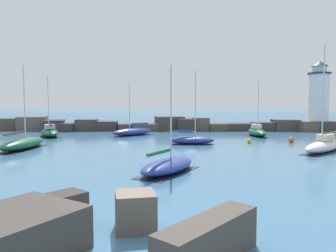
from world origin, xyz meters
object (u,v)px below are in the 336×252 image
sailboat_moored_1 (193,140)px  sailboat_moored_5 (133,132)px  lighthouse (319,101)px  sailboat_moored_3 (50,132)px  sailboat_moored_4 (168,166)px  mooring_buoy_far_side (292,140)px  mooring_buoy_orange_near (250,141)px  sailboat_moored_0 (325,145)px  sailboat_moored_2 (23,143)px  sailboat_moored_6 (257,132)px

sailboat_moored_1 → sailboat_moored_5: (-8.32, 10.52, 0.06)m
lighthouse → sailboat_moored_5: 33.86m
sailboat_moored_1 → sailboat_moored_3: size_ratio=0.97×
sailboat_moored_4 → sailboat_moored_5: 27.38m
lighthouse → sailboat_moored_4: lighthouse is taller
mooring_buoy_far_side → mooring_buoy_orange_near: bearing=-173.0°
sailboat_moored_0 → sailboat_moored_3: size_ratio=1.18×
sailboat_moored_0 → mooring_buoy_orange_near: (-5.88, 7.07, -0.38)m
sailboat_moored_3 → sailboat_moored_5: size_ratio=1.12×
sailboat_moored_0 → sailboat_moored_4: size_ratio=1.41×
mooring_buoy_orange_near → sailboat_moored_1: bearing=-173.2°
sailboat_moored_2 → mooring_buoy_orange_near: 26.22m
sailboat_moored_3 → sailboat_moored_4: 30.52m
sailboat_moored_1 → sailboat_moored_5: bearing=128.3°
sailboat_moored_0 → sailboat_moored_1: size_ratio=1.21×
mooring_buoy_orange_near → sailboat_moored_4: bearing=-120.4°
sailboat_moored_2 → sailboat_moored_1: bearing=13.4°
lighthouse → mooring_buoy_orange_near: bearing=-132.5°
mooring_buoy_orange_near → lighthouse: bearing=47.5°
sailboat_moored_0 → sailboat_moored_3: 36.60m
sailboat_moored_2 → mooring_buoy_far_side: size_ratio=9.65×
mooring_buoy_orange_near → mooring_buoy_far_side: mooring_buoy_far_side is taller
lighthouse → mooring_buoy_far_side: 21.69m
sailboat_moored_3 → sailboat_moored_6: bearing=2.0°
sailboat_moored_5 → sailboat_moored_4: bearing=-78.6°
sailboat_moored_1 → sailboat_moored_2: size_ratio=0.98×
lighthouse → sailboat_moored_0: 28.16m
sailboat_moored_3 → mooring_buoy_far_side: 33.76m
lighthouse → mooring_buoy_far_side: size_ratio=13.22×
sailboat_moored_1 → sailboat_moored_5: size_ratio=1.09×
sailboat_moored_2 → sailboat_moored_6: size_ratio=1.10×
sailboat_moored_0 → sailboat_moored_4: (-15.95, -10.10, -0.17)m
lighthouse → sailboat_moored_1: (-24.05, -19.28, -4.78)m
sailboat_moored_3 → sailboat_moored_6: size_ratio=1.10×
sailboat_moored_6 → mooring_buoy_orange_near: size_ratio=10.25×
sailboat_moored_0 → mooring_buoy_orange_near: 9.20m
sailboat_moored_0 → mooring_buoy_orange_near: size_ratio=13.34×
sailboat_moored_5 → mooring_buoy_far_side: (20.94, -9.00, -0.21)m
sailboat_moored_4 → mooring_buoy_orange_near: bearing=59.6°
lighthouse → sailboat_moored_5: lighthouse is taller
sailboat_moored_6 → mooring_buoy_far_side: 8.54m
sailboat_moored_5 → lighthouse: bearing=15.1°
sailboat_moored_1 → mooring_buoy_far_side: size_ratio=9.43×
mooring_buoy_far_side → sailboat_moored_5: bearing=156.7°
lighthouse → sailboat_moored_5: (-32.37, -8.76, -4.72)m
sailboat_moored_6 → sailboat_moored_2: bearing=-153.9°
sailboat_moored_1 → sailboat_moored_4: bearing=-100.1°
sailboat_moored_6 → lighthouse: bearing=35.0°
mooring_buoy_far_side → sailboat_moored_4: bearing=-131.0°
sailboat_moored_0 → sailboat_moored_1: bearing=154.5°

